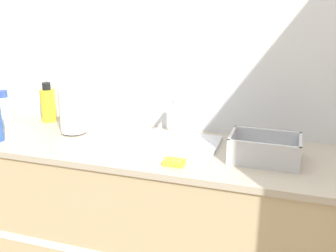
# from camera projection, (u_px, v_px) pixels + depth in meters

# --- Properties ---
(wall_back) EXTENTS (4.89, 0.06, 2.60)m
(wall_back) POSITION_uv_depth(u_px,v_px,m) (192.00, 60.00, 2.07)
(wall_back) COLOR silver
(wall_back) RESTS_ON ground_plane
(counter_cabinet) EXTENTS (2.52, 0.60, 0.92)m
(counter_cabinet) POSITION_uv_depth(u_px,v_px,m) (173.00, 230.00, 2.05)
(counter_cabinet) COLOR tan
(counter_cabinet) RESTS_ON ground_plane
(sink) EXTENTS (0.51, 0.34, 0.22)m
(sink) POSITION_uv_depth(u_px,v_px,m) (166.00, 142.00, 1.94)
(sink) COLOR silver
(sink) RESTS_ON counter_cabinet
(paper_towel_roll) EXTENTS (0.14, 0.14, 0.26)m
(paper_towel_roll) POSITION_uv_depth(u_px,v_px,m) (73.00, 109.00, 2.07)
(paper_towel_roll) COLOR #4C4C51
(paper_towel_roll) RESTS_ON counter_cabinet
(dish_rack) EXTENTS (0.31, 0.20, 0.12)m
(dish_rack) POSITION_uv_depth(u_px,v_px,m) (264.00, 152.00, 1.75)
(dish_rack) COLOR #B7BABF
(dish_rack) RESTS_ON counter_cabinet
(bottle_yellow) EXTENTS (0.08, 0.08, 0.23)m
(bottle_yellow) POSITION_uv_depth(u_px,v_px,m) (48.00, 104.00, 2.29)
(bottle_yellow) COLOR yellow
(bottle_yellow) RESTS_ON counter_cabinet
(bottle_clear) EXTENTS (0.08, 0.08, 0.20)m
(bottle_clear) POSITION_uv_depth(u_px,v_px,m) (5.00, 111.00, 2.20)
(bottle_clear) COLOR silver
(bottle_clear) RESTS_ON counter_cabinet
(sponge) EXTENTS (0.09, 0.06, 0.02)m
(sponge) POSITION_uv_depth(u_px,v_px,m) (174.00, 162.00, 1.71)
(sponge) COLOR yellow
(sponge) RESTS_ON counter_cabinet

